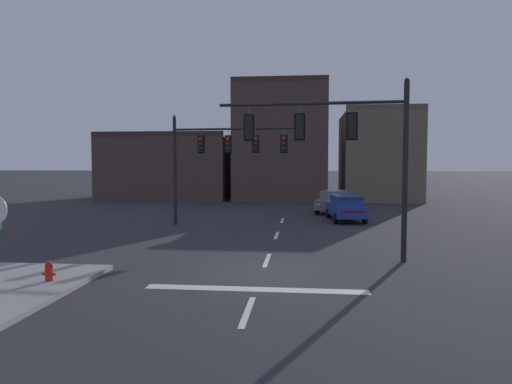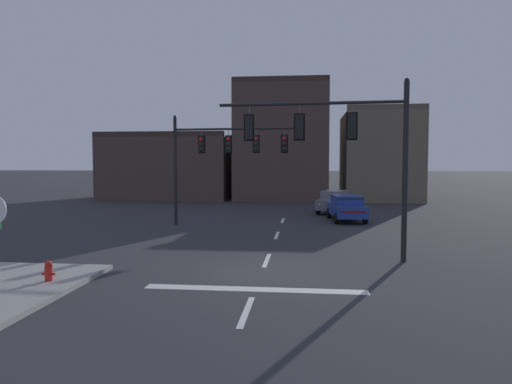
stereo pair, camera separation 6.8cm
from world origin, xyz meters
The scene contains 9 objects.
ground_plane centered at (0.00, 0.00, 0.00)m, with size 400.00×400.00×0.00m, color #2B2B30.
stop_bar_paint centered at (0.00, -2.00, 0.00)m, with size 6.40×0.50×0.01m, color silver.
lane_centreline centered at (0.00, 2.00, 0.00)m, with size 0.16×26.40×0.01m.
signal_mast_near_side centered at (2.75, 2.44, 4.43)m, with size 6.97×0.68×6.65m.
signal_mast_far_side centered at (-3.53, 11.25, 4.30)m, with size 7.42×0.79×6.37m.
car_lot_nearside centered at (3.95, 14.24, 0.86)m, with size 2.29×4.59×1.61m.
car_lot_middle centered at (3.53, 18.90, 0.86)m, with size 2.95×4.73×1.61m.
fire_hydrant centered at (-6.08, -2.26, 0.33)m, with size 0.40×0.30×0.75m.
building_row centered at (-2.56, 31.80, 4.29)m, with size 30.76×9.76×11.42m.
Camera 1 is at (1.35, -15.02, 3.61)m, focal length 32.65 mm.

